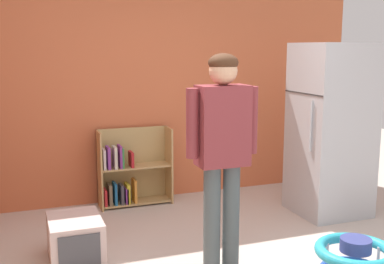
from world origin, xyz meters
name	(u,v)px	position (x,y,z in m)	size (l,w,h in m)	color
back_wall	(146,82)	(0.00, 2.33, 1.35)	(5.20, 0.06, 2.70)	#CD653D
refrigerator	(331,130)	(1.66, 1.16, 0.89)	(0.73, 0.68, 1.78)	#B7BABF
bookshelf	(129,172)	(-0.26, 2.14, 0.36)	(0.80, 0.28, 0.85)	tan
standing_person	(222,144)	(0.04, 0.27, 1.02)	(0.57, 0.22, 1.69)	#4A5557
baby_walker	(355,259)	(0.95, -0.18, 0.16)	(0.60, 0.60, 0.32)	blue
pet_carrier	(75,239)	(-0.99, 0.88, 0.18)	(0.42, 0.55, 0.36)	beige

